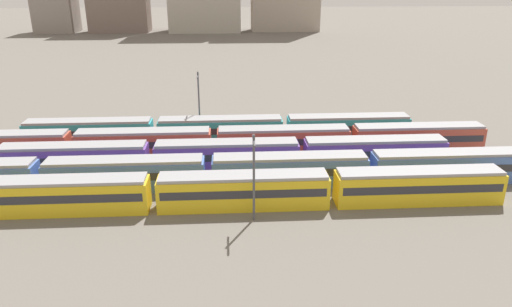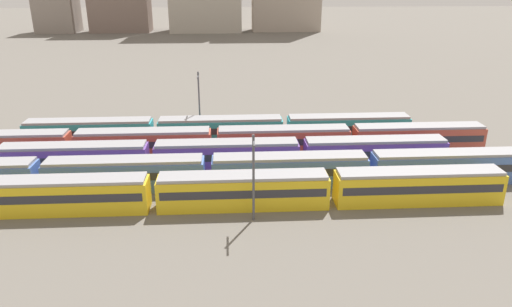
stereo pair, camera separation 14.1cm
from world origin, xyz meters
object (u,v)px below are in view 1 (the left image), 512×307
object	(u,v)px
train_track_1	(208,172)
train_track_3	(214,142)
train_track_2	(227,155)
catenary_pole_1	(199,101)
train_track_0	(243,190)
train_track_4	(221,130)
catenary_pole_0	(254,174)

from	to	relation	value
train_track_1	train_track_3	bearing A→B (deg)	87.53
train_track_2	catenary_pole_1	size ratio (longest dim) A/B	5.62
train_track_0	train_track_4	size ratio (longest dim) A/B	1.00
train_track_3	catenary_pole_1	xyz separation A→B (m)	(-2.32, 8.00, 3.60)
train_track_1	train_track_4	distance (m)	15.65
train_track_3	train_track_4	bearing A→B (deg)	81.05
train_track_1	catenary_pole_0	bearing A→B (deg)	-59.27
catenary_pole_0	catenary_pole_1	size ratio (longest dim) A/B	0.91
train_track_2	train_track_0	bearing A→B (deg)	-80.75
train_track_2	catenary_pole_0	size ratio (longest dim) A/B	6.16
train_track_1	train_track_2	size ratio (longest dim) A/B	1.34
train_track_2	catenary_pole_1	distance (m)	14.27
catenary_pole_0	train_track_2	bearing A→B (deg)	101.21
train_track_2	catenary_pole_0	xyz separation A→B (m)	(2.64, -13.30, 3.16)
train_track_4	catenary_pole_1	bearing A→B (deg)	138.23
train_track_4	catenary_pole_1	world-z (taller)	catenary_pole_1
train_track_2	train_track_4	bearing A→B (deg)	95.02
train_track_2	train_track_3	world-z (taller)	same
train_track_4	train_track_0	bearing A→B (deg)	-82.85
train_track_3	train_track_4	size ratio (longest dim) A/B	1.34
catenary_pole_0	train_track_3	bearing A→B (deg)	103.28
train_track_0	train_track_2	bearing A→B (deg)	99.25
train_track_1	train_track_2	bearing A→B (deg)	67.26
train_track_2	train_track_4	distance (m)	10.44
train_track_0	catenary_pole_1	xyz separation A→B (m)	(-5.75, 23.60, 3.60)
train_track_2	train_track_3	xyz separation A→B (m)	(-1.73, 5.20, 0.00)
train_track_3	catenary_pole_1	size ratio (longest dim) A/B	7.53
train_track_4	catenary_pole_0	distance (m)	24.17
train_track_2	catenary_pole_1	xyz separation A→B (m)	(-4.05, 13.20, 3.60)
train_track_0	train_track_2	size ratio (longest dim) A/B	1.00
train_track_2	train_track_3	size ratio (longest dim) A/B	0.75
train_track_4	catenary_pole_1	xyz separation A→B (m)	(-3.14, 2.80, 3.60)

